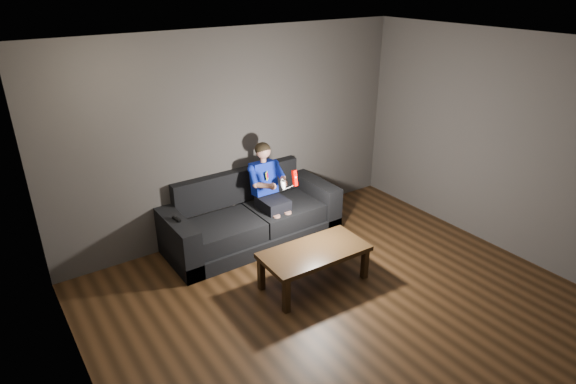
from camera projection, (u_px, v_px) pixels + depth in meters
floor at (361, 322)px, 4.96m from camera, size 5.00×5.00×0.00m
back_wall at (237, 135)px, 6.27m from camera, size 5.00×0.04×2.70m
left_wall at (87, 301)px, 3.11m from camera, size 0.04×5.00×2.70m
right_wall at (526, 152)px, 5.69m from camera, size 0.04×5.00×2.70m
ceiling at (383, 53)px, 3.83m from camera, size 5.00×5.00×0.02m
sofa at (250, 219)px, 6.39m from camera, size 2.31×1.00×0.89m
child at (268, 184)px, 6.28m from camera, size 0.49×0.60×1.20m
wii_remote_red at (295, 178)px, 5.89m from camera, size 0.05×0.08×0.20m
nunchuk_white at (283, 184)px, 5.82m from camera, size 0.08×0.10×0.15m
wii_remote_black at (176, 219)px, 5.64m from camera, size 0.06×0.15×0.03m
coffee_table at (314, 254)px, 5.42m from camera, size 1.24×0.65×0.44m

